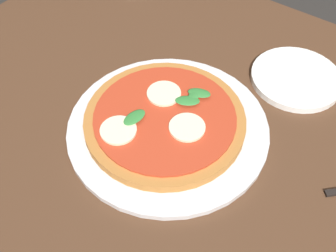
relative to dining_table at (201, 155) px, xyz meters
name	(u,v)px	position (x,y,z in m)	size (l,w,h in m)	color
dining_table	(201,155)	(0.00, 0.00, 0.00)	(1.27, 0.90, 0.72)	#4C301E
serving_tray	(168,127)	(-0.05, -0.05, 0.11)	(0.38, 0.38, 0.01)	silver
pizza	(165,119)	(-0.06, -0.05, 0.12)	(0.30, 0.30, 0.03)	#B27033
plate_white	(296,78)	(0.09, 0.21, 0.11)	(0.19, 0.19, 0.01)	white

